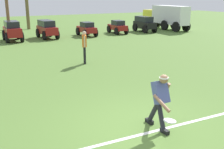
# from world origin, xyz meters

# --- Properties ---
(ground_plane) EXTENTS (80.00, 80.00, 0.00)m
(ground_plane) POSITION_xyz_m (0.00, 0.00, 0.00)
(ground_plane) COLOR #567B34
(field_line_paint) EXTENTS (23.45, 0.29, 0.01)m
(field_line_paint) POSITION_xyz_m (0.00, -0.30, 0.00)
(field_line_paint) COLOR white
(field_line_paint) RESTS_ON ground_plane
(frisbee_thrower) EXTENTS (0.46, 1.10, 1.43)m
(frisbee_thrower) POSITION_xyz_m (0.32, -0.26, 0.80)
(frisbee_thrower) COLOR #23232D
(frisbee_thrower) RESTS_ON ground_plane
(frisbee_in_flight) EXTENTS (0.33, 0.33, 0.05)m
(frisbee_in_flight) POSITION_xyz_m (0.13, -0.88, 0.53)
(frisbee_in_flight) COLOR white
(teammate_near_sideline) EXTENTS (0.30, 0.49, 1.56)m
(teammate_near_sideline) POSITION_xyz_m (1.24, 6.95, 0.94)
(teammate_near_sideline) COLOR black
(teammate_near_sideline) RESTS_ON ground_plane
(parked_car_slot_c) EXTENTS (1.18, 2.36, 1.40)m
(parked_car_slot_c) POSITION_xyz_m (-0.80, 15.67, 0.74)
(parked_car_slot_c) COLOR maroon
(parked_car_slot_c) RESTS_ON ground_plane
(parked_car_slot_d) EXTENTS (1.26, 2.45, 1.34)m
(parked_car_slot_d) POSITION_xyz_m (1.74, 15.91, 0.72)
(parked_car_slot_d) COLOR maroon
(parked_car_slot_d) RESTS_ON ground_plane
(parked_car_slot_e) EXTENTS (1.10, 2.21, 1.10)m
(parked_car_slot_e) POSITION_xyz_m (4.88, 15.69, 0.56)
(parked_car_slot_e) COLOR maroon
(parked_car_slot_e) RESTS_ON ground_plane
(parked_car_slot_f) EXTENTS (1.17, 2.24, 1.10)m
(parked_car_slot_f) POSITION_xyz_m (7.80, 15.90, 0.56)
(parked_car_slot_f) COLOR maroon
(parked_car_slot_f) RESTS_ON ground_plane
(parked_car_slot_g) EXTENTS (1.16, 2.41, 1.34)m
(parked_car_slot_g) POSITION_xyz_m (10.44, 15.79, 0.72)
(parked_car_slot_g) COLOR black
(parked_car_slot_g) RESTS_ON ground_plane
(box_truck) EXTENTS (1.42, 5.91, 2.20)m
(box_truck) POSITION_xyz_m (13.37, 16.53, 1.23)
(box_truck) COLOR yellow
(box_truck) RESTS_ON ground_plane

